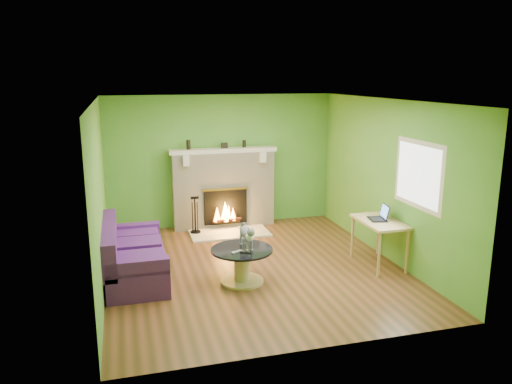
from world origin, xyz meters
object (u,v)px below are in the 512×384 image
sofa (132,257)px  desk (380,226)px  cat (246,235)px  coffee_table (242,263)px

sofa → desk: (3.81, -0.51, 0.32)m
sofa → cat: (1.63, -0.56, 0.37)m
coffee_table → desk: bearing=2.5°
sofa → coffee_table: sofa is taller
cat → desk: bearing=-1.2°
coffee_table → cat: size_ratio=1.54×
coffee_table → cat: cat is taller
desk → cat: cat is taller
sofa → coffee_table: (1.55, -0.61, -0.03)m
sofa → desk: bearing=-7.6°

